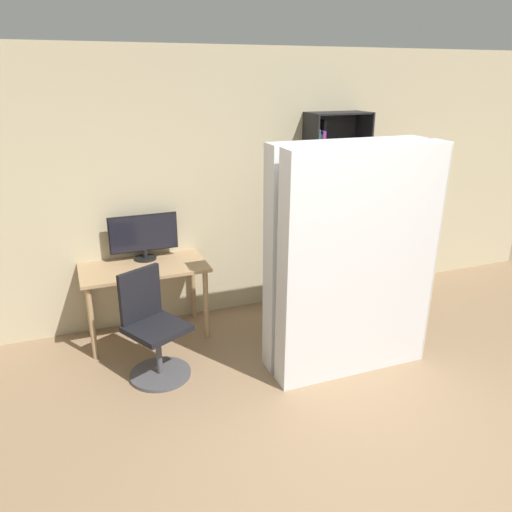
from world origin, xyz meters
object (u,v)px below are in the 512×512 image
(office_chair, at_px, (154,335))
(mattress_near, at_px, (360,266))
(mattress_far, at_px, (342,255))
(monitor, at_px, (144,235))
(bookshelf, at_px, (325,222))

(office_chair, xyz_separation_m, mattress_near, (1.61, -0.56, 0.60))
(office_chair, distance_m, mattress_far, 1.74)
(monitor, xyz_separation_m, mattress_far, (1.51, -1.16, -0.01))
(bookshelf, distance_m, mattress_far, 1.24)
(office_chair, height_order, mattress_near, mattress_near)
(mattress_near, bearing_deg, mattress_far, 90.00)
(monitor, distance_m, bookshelf, 1.97)
(mattress_far, bearing_deg, bookshelf, 67.85)
(bookshelf, height_order, mattress_far, bookshelf)
(office_chair, height_order, bookshelf, bookshelf)
(mattress_near, bearing_deg, monitor, 136.18)
(bookshelf, bearing_deg, office_chair, -157.40)
(office_chair, relative_size, mattress_far, 0.48)
(office_chair, relative_size, bookshelf, 0.45)
(office_chair, bearing_deg, mattress_near, -19.19)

